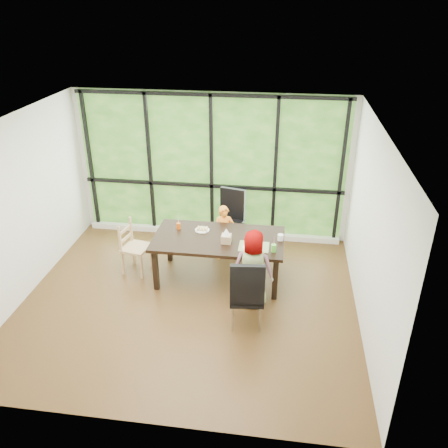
{
  "coord_description": "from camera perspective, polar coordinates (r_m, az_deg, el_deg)",
  "views": [
    {
      "loc": [
        1.32,
        -5.59,
        4.22
      ],
      "look_at": [
        0.45,
        0.59,
        1.05
      ],
      "focal_mm": 36.98,
      "sensor_mm": 36.0,
      "label": 1
    }
  ],
  "objects": [
    {
      "name": "white_mug",
      "position": [
        7.2,
        7.0,
        -1.66
      ],
      "size": [
        0.09,
        0.09,
        0.1
      ],
      "primitive_type": "cylinder",
      "color": "white",
      "rests_on": "dining_table"
    },
    {
      "name": "placemat",
      "position": [
        7.0,
        3.71,
        -2.81
      ],
      "size": [
        0.45,
        0.33,
        0.01
      ],
      "primitive_type": "cube",
      "color": "tan",
      "rests_on": "dining_table"
    },
    {
      "name": "foliage_backdrop",
      "position": [
        8.44,
        -1.52,
        7.04
      ],
      "size": [
        4.8,
        0.02,
        2.65
      ],
      "primitive_type": "cube",
      "color": "#1E4713",
      "rests_on": "back_wall"
    },
    {
      "name": "chair_interior_leather",
      "position": [
        6.38,
        2.83,
        -8.33
      ],
      "size": [
        0.51,
        0.51,
        1.08
      ],
      "primitive_type": "cube",
      "rotation": [
        0.0,
        0.0,
        3.25
      ],
      "color": "black",
      "rests_on": "ground"
    },
    {
      "name": "crepe_rolls_far",
      "position": [
        7.45,
        -2.71,
        -0.57
      ],
      "size": [
        0.2,
        0.12,
        0.04
      ],
      "primitive_type": null,
      "color": "tan",
      "rests_on": "plate_far"
    },
    {
      "name": "child_toddler",
      "position": [
        7.92,
        0.04,
        -1.11
      ],
      "size": [
        0.4,
        0.3,
        0.99
      ],
      "primitive_type": "imported",
      "rotation": [
        0.0,
        0.0,
        0.2
      ],
      "color": "orange",
      "rests_on": "ground"
    },
    {
      "name": "back_wall",
      "position": [
        8.46,
        -1.49,
        7.09
      ],
      "size": [
        5.0,
        0.0,
        5.0
      ],
      "primitive_type": "plane",
      "rotation": [
        1.57,
        0.0,
        0.0
      ],
      "color": "silver",
      "rests_on": "ground"
    },
    {
      "name": "straw_pink",
      "position": [
        6.83,
        6.19,
        -2.25
      ],
      "size": [
        0.01,
        0.04,
        0.2
      ],
      "primitive_type": "cylinder",
      "rotation": [
        0.14,
        0.0,
        0.0
      ],
      "color": "pink",
      "rests_on": "green_cup"
    },
    {
      "name": "child_older",
      "position": [
        6.74,
        3.68,
        -5.56
      ],
      "size": [
        0.63,
        0.45,
        1.21
      ],
      "primitive_type": "imported",
      "rotation": [
        0.0,
        0.0,
        3.03
      ],
      "color": "slate",
      "rests_on": "ground"
    },
    {
      "name": "window_mullions",
      "position": [
        8.4,
        -1.56,
        6.95
      ],
      "size": [
        4.8,
        0.06,
        2.65
      ],
      "primitive_type": null,
      "color": "black",
      "rests_on": "back_wall"
    },
    {
      "name": "plate_far",
      "position": [
        7.46,
        -2.71,
        -0.75
      ],
      "size": [
        0.23,
        0.23,
        0.01
      ],
      "primitive_type": "cylinder",
      "color": "white",
      "rests_on": "dining_table"
    },
    {
      "name": "ground",
      "position": [
        7.13,
        -4.34,
        -9.44
      ],
      "size": [
        5.0,
        5.0,
        0.0
      ],
      "primitive_type": "plane",
      "color": "black",
      "rests_on": "ground"
    },
    {
      "name": "chair_window_leather",
      "position": [
        8.26,
        0.59,
        0.46
      ],
      "size": [
        0.55,
        0.55,
        1.08
      ],
      "primitive_type": "cube",
      "rotation": [
        0.0,
        0.0,
        -0.24
      ],
      "color": "black",
      "rests_on": "ground"
    },
    {
      "name": "crepe_rolls_near",
      "position": [
        6.96,
        3.32,
        -2.7
      ],
      "size": [
        0.15,
        0.12,
        0.04
      ],
      "primitive_type": null,
      "color": "tan",
      "rests_on": "plate_near"
    },
    {
      "name": "plate_near",
      "position": [
        6.97,
        3.31,
        -2.89
      ],
      "size": [
        0.25,
        0.25,
        0.02
      ],
      "primitive_type": "cylinder",
      "color": "white",
      "rests_on": "dining_table"
    },
    {
      "name": "green_cup",
      "position": [
        6.88,
        6.15,
        -2.97
      ],
      "size": [
        0.07,
        0.07,
        0.12
      ],
      "primitive_type": "cylinder",
      "color": "#5DD93D",
      "rests_on": "dining_table"
    },
    {
      "name": "tissue",
      "position": [
        7.02,
        0.29,
        -0.98
      ],
      "size": [
        0.12,
        0.12,
        0.11
      ],
      "primitive_type": "cone",
      "color": "white",
      "rests_on": "tissue_box"
    },
    {
      "name": "dining_table",
      "position": [
        7.43,
        -0.66,
        -4.25
      ],
      "size": [
        2.09,
        1.15,
        0.75
      ],
      "primitive_type": "cube",
      "rotation": [
        0.0,
        0.0,
        0.04
      ],
      "color": "black",
      "rests_on": "ground"
    },
    {
      "name": "orange_cup",
      "position": [
        7.52,
        -5.64,
        -0.24
      ],
      "size": [
        0.06,
        0.06,
        0.1
      ],
      "primitive_type": "cylinder",
      "color": "#DE4D07",
      "rests_on": "dining_table"
    },
    {
      "name": "straw_white",
      "position": [
        7.48,
        -5.67,
        0.38
      ],
      "size": [
        0.01,
        0.04,
        0.2
      ],
      "primitive_type": "cylinder",
      "rotation": [
        0.14,
        0.0,
        0.0
      ],
      "color": "white",
      "rests_on": "orange_cup"
    },
    {
      "name": "window_sill",
      "position": [
        8.89,
        -1.5,
        -1.03
      ],
      "size": [
        4.8,
        0.12,
        0.1
      ],
      "primitive_type": "cube",
      "color": "silver",
      "rests_on": "ground"
    },
    {
      "name": "chair_end_beech",
      "position": [
        7.71,
        -10.81,
        -2.89
      ],
      "size": [
        0.47,
        0.49,
        0.9
      ],
      "primitive_type": "cube",
      "rotation": [
        0.0,
        0.0,
        1.38
      ],
      "color": "tan",
      "rests_on": "ground"
    },
    {
      "name": "tissue_box",
      "position": [
        7.08,
        0.29,
        -1.84
      ],
      "size": [
        0.15,
        0.15,
        0.13
      ],
      "primitive_type": "cube",
      "color": "tan",
      "rests_on": "dining_table"
    }
  ]
}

